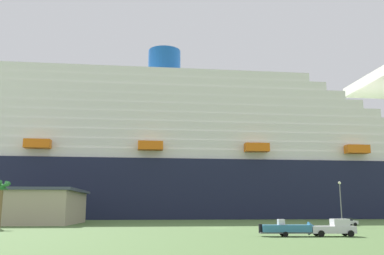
% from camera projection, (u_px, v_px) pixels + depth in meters
% --- Properties ---
extents(ground_plane, '(600.00, 600.00, 0.00)m').
position_uv_depth(ground_plane, '(201.00, 223.00, 106.15)').
color(ground_plane, '#4C6B38').
extents(cruise_ship, '(240.86, 43.25, 68.13)m').
position_uv_depth(cruise_ship, '(233.00, 162.00, 155.48)').
color(cruise_ship, '#191E38').
rests_on(cruise_ship, ground_plane).
extents(pickup_truck, '(5.70, 2.54, 2.20)m').
position_uv_depth(pickup_truck, '(334.00, 228.00, 53.89)').
color(pickup_truck, silver).
rests_on(pickup_truck, ground_plane).
extents(small_boat_on_trailer, '(8.64, 2.21, 2.15)m').
position_uv_depth(small_boat_on_trailer, '(291.00, 229.00, 53.75)').
color(small_boat_on_trailer, '#595960').
rests_on(small_boat_on_trailer, ground_plane).
extents(palm_tree, '(2.96, 3.03, 8.44)m').
position_uv_depth(palm_tree, '(2.00, 191.00, 74.82)').
color(palm_tree, brown).
rests_on(palm_tree, ground_plane).
extents(street_lamp, '(0.56, 0.56, 8.71)m').
position_uv_depth(street_lamp, '(340.00, 197.00, 81.89)').
color(street_lamp, slate).
rests_on(street_lamp, ground_plane).
extents(parked_car_silver_sedan, '(4.39, 2.24, 1.58)m').
position_uv_depth(parked_car_silver_sedan, '(346.00, 222.00, 86.67)').
color(parked_car_silver_sedan, silver).
rests_on(parked_car_silver_sedan, ground_plane).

